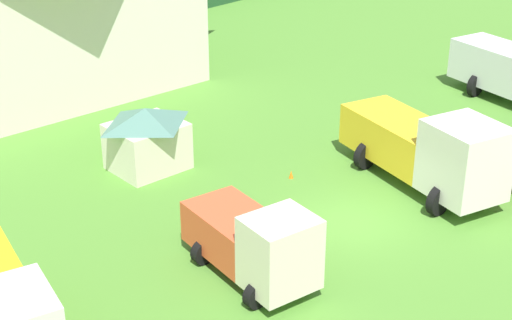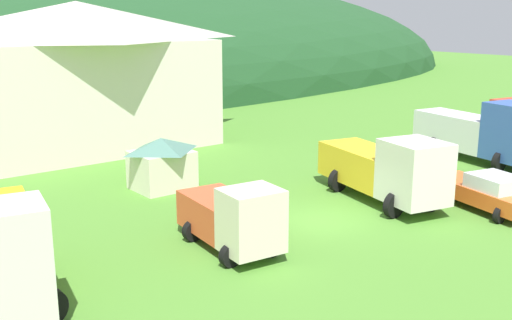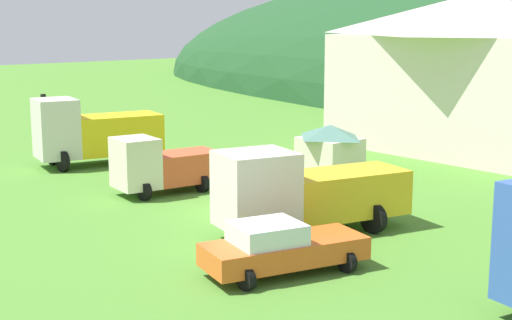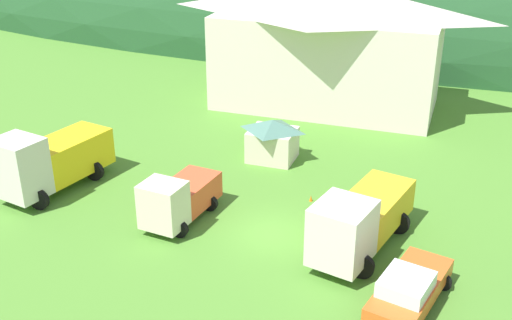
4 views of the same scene
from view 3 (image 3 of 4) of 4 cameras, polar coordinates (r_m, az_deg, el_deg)
name	(u,v)px [view 3 (image 3 of 4)]	position (r m, az deg, el deg)	size (l,w,h in m)	color
ground_plane	(232,212)	(30.67, -1.86, -3.94)	(200.00, 200.00, 0.00)	#4C842D
depot_building	(471,72)	(45.24, 15.98, 6.44)	(16.96, 8.70, 9.12)	silver
play_shed_cream	(330,149)	(37.72, 5.61, 0.82)	(2.92, 2.56, 2.54)	beige
flatbed_truck_yellow	(92,132)	(40.99, -12.34, 2.10)	(3.94, 6.90, 3.64)	silver
light_truck_cream	(160,165)	(33.88, -7.25, -0.39)	(2.78, 4.98, 2.61)	beige
heavy_rig_striped	(301,191)	(27.14, 3.43, -2.39)	(4.00, 7.54, 3.20)	silver
service_pickup_orange	(281,247)	(23.26, 1.87, -6.62)	(3.11, 5.41, 1.66)	orange
traffic_light_west	(44,118)	(43.62, -15.72, 3.05)	(0.20, 0.32, 3.60)	#4C4C51
traffic_cone_near_pickup	(316,202)	(32.44, 4.59, -3.16)	(0.36, 0.36, 0.64)	orange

